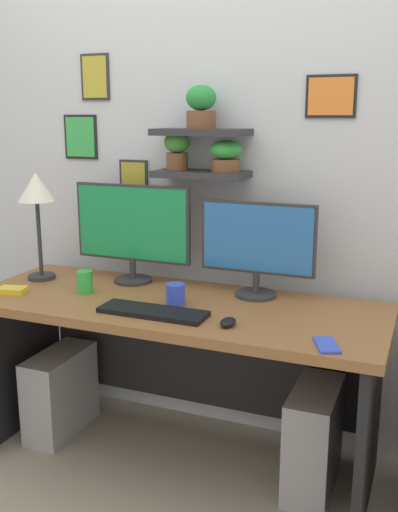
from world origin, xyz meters
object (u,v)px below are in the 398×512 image
desk_lamp (37,196)px  cell_phone (327,345)px  computer_tower_right (314,439)px  coffee_mug (175,294)px  scissors_tray (12,290)px  computer_tower_left (61,392)px  monitor_right (257,245)px  pen_cup (85,282)px  keyboard (153,312)px  monitor_left (132,228)px  computer_mouse (228,322)px  desk (179,342)px

desk_lamp → cell_phone: desk_lamp is taller
cell_phone → computer_tower_right: bearing=82.9°
coffee_mug → scissors_tray: 0.75m
cell_phone → computer_tower_left: (-1.31, 0.27, -0.55)m
monitor_right → pen_cup: 0.78m
scissors_tray → computer_tower_right: 1.45m
desk_lamp → keyboard: bearing=-19.9°
desk_lamp → coffee_mug: (0.76, -0.12, -0.36)m
desk_lamp → monitor_right: bearing=6.9°
desk_lamp → scissors_tray: (0.02, -0.24, -0.39)m
cell_phone → coffee_mug: 0.70m
monitor_left → keyboard: bearing=-52.8°
computer_mouse → computer_tower_left: bearing=167.2°
scissors_tray → coffee_mug: bearing=9.1°
computer_tower_right → keyboard: bearing=-160.9°
computer_tower_left → pen_cup: bearing=-14.0°
desk → scissors_tray: (-0.72, -0.21, 0.22)m
computer_mouse → coffee_mug: 0.33m
keyboard → desk_lamp: size_ratio=0.86×
monitor_left → pen_cup: bearing=-115.0°
monitor_left → computer_tower_right: (0.92, -0.18, -0.79)m
desk_lamp → scissors_tray: 0.46m
cell_phone → computer_tower_right: cell_phone is taller
coffee_mug → computer_tower_left: coffee_mug is taller
computer_mouse → cell_phone: (0.38, -0.06, -0.01)m
coffee_mug → scissors_tray: size_ratio=0.75×
pen_cup → computer_tower_left: bearing=166.0°
keyboard → monitor_left: bearing=127.2°
coffee_mug → desk_lamp: bearing=171.0°
computer_tower_left → computer_mouse: bearing=-12.8°
computer_mouse → pen_cup: size_ratio=0.90×
scissors_tray → pen_cup: bearing=22.2°
coffee_mug → computer_tower_right: size_ratio=0.20×
keyboard → pen_cup: (-0.41, 0.15, 0.04)m
computer_mouse → computer_tower_left: size_ratio=0.22×
monitor_right → coffee_mug: (-0.28, -0.25, -0.18)m
keyboard → desk_lamp: 0.87m
desk_lamp → scissors_tray: desk_lamp is taller
desk → coffee_mug: size_ratio=19.85×
computer_tower_right → pen_cup: bearing=-176.3°
coffee_mug → keyboard: bearing=-103.0°
coffee_mug → computer_tower_right: bearing=6.9°
desk → desk_lamp: (-0.74, 0.03, 0.61)m
desk → coffee_mug: (0.03, -0.09, 0.25)m
coffee_mug → scissors_tray: (-0.74, -0.12, -0.03)m
desk_lamp → cell_phone: bearing=-13.4°
desk → computer_mouse: bearing=-37.9°
pen_cup → scissors_tray: bearing=-157.8°
keyboard → computer_tower_left: (-0.61, 0.20, -0.56)m
monitor_left → scissors_tray: 0.60m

